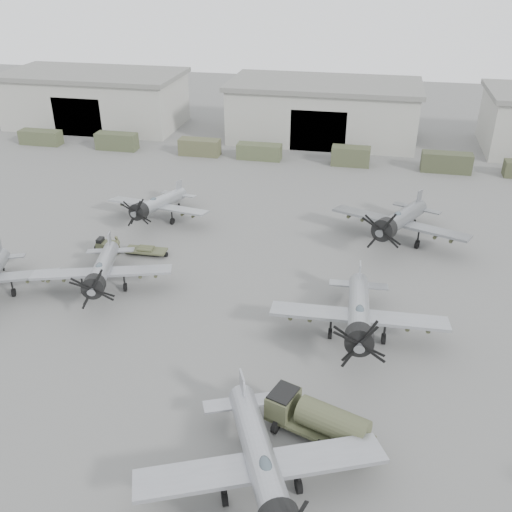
{
  "coord_description": "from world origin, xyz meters",
  "views": [
    {
      "loc": [
        7.84,
        -26.45,
        26.53
      ],
      "look_at": [
        -1.23,
        16.94,
        2.5
      ],
      "focal_mm": 40.0,
      "sensor_mm": 36.0,
      "label": 1
    }
  ],
  "objects_px": {
    "fuel_tanker": "(318,418)",
    "tug_trailer": "(122,248)",
    "aircraft_mid_1": "(101,271)",
    "aircraft_far_1": "(399,221)",
    "ground_crew": "(118,245)",
    "aircraft_mid_2": "(359,315)",
    "aircraft_near_1": "(263,467)",
    "aircraft_far_0": "(156,204)"
  },
  "relations": [
    {
      "from": "aircraft_far_0",
      "to": "aircraft_mid_2",
      "type": "bearing_deg",
      "value": -28.18
    },
    {
      "from": "ground_crew",
      "to": "aircraft_far_1",
      "type": "bearing_deg",
      "value": -62.65
    },
    {
      "from": "aircraft_near_1",
      "to": "aircraft_mid_2",
      "type": "height_order",
      "value": "aircraft_near_1"
    },
    {
      "from": "aircraft_near_1",
      "to": "tug_trailer",
      "type": "height_order",
      "value": "aircraft_near_1"
    },
    {
      "from": "aircraft_near_1",
      "to": "ground_crew",
      "type": "relative_size",
      "value": 6.94
    },
    {
      "from": "ground_crew",
      "to": "fuel_tanker",
      "type": "bearing_deg",
      "value": -121.26
    },
    {
      "from": "aircraft_far_0",
      "to": "tug_trailer",
      "type": "xyz_separation_m",
      "value": [
        -0.94,
        -7.48,
        -1.57
      ]
    },
    {
      "from": "aircraft_mid_2",
      "to": "ground_crew",
      "type": "distance_m",
      "value": 25.54
    },
    {
      "from": "aircraft_far_1",
      "to": "fuel_tanker",
      "type": "relative_size",
      "value": 2.0
    },
    {
      "from": "aircraft_far_0",
      "to": "fuel_tanker",
      "type": "xyz_separation_m",
      "value": [
        20.61,
        -27.51,
        -0.64
      ]
    },
    {
      "from": "aircraft_near_1",
      "to": "aircraft_mid_2",
      "type": "relative_size",
      "value": 1.0
    },
    {
      "from": "aircraft_mid_1",
      "to": "fuel_tanker",
      "type": "distance_m",
      "value": 23.8
    },
    {
      "from": "aircraft_far_0",
      "to": "aircraft_far_1",
      "type": "relative_size",
      "value": 0.84
    },
    {
      "from": "aircraft_mid_2",
      "to": "fuel_tanker",
      "type": "height_order",
      "value": "aircraft_mid_2"
    },
    {
      "from": "aircraft_mid_1",
      "to": "tug_trailer",
      "type": "relative_size",
      "value": 1.7
    },
    {
      "from": "aircraft_far_1",
      "to": "aircraft_mid_1",
      "type": "bearing_deg",
      "value": -128.9
    },
    {
      "from": "aircraft_mid_2",
      "to": "aircraft_far_1",
      "type": "distance_m",
      "value": 17.71
    },
    {
      "from": "aircraft_mid_1",
      "to": "aircraft_mid_2",
      "type": "relative_size",
      "value": 0.89
    },
    {
      "from": "aircraft_near_1",
      "to": "aircraft_far_1",
      "type": "height_order",
      "value": "aircraft_far_1"
    },
    {
      "from": "tug_trailer",
      "to": "ground_crew",
      "type": "distance_m",
      "value": 0.6
    },
    {
      "from": "aircraft_mid_2",
      "to": "ground_crew",
      "type": "height_order",
      "value": "aircraft_mid_2"
    },
    {
      "from": "aircraft_mid_2",
      "to": "fuel_tanker",
      "type": "relative_size",
      "value": 1.93
    },
    {
      "from": "aircraft_mid_1",
      "to": "tug_trailer",
      "type": "distance_m",
      "value": 7.59
    },
    {
      "from": "aircraft_mid_1",
      "to": "aircraft_far_0",
      "type": "xyz_separation_m",
      "value": [
        -0.55,
        14.73,
        -0.08
      ]
    },
    {
      "from": "aircraft_mid_1",
      "to": "fuel_tanker",
      "type": "xyz_separation_m",
      "value": [
        20.06,
        -12.78,
        -0.72
      ]
    },
    {
      "from": "aircraft_mid_2",
      "to": "aircraft_far_1",
      "type": "height_order",
      "value": "aircraft_far_1"
    },
    {
      "from": "aircraft_mid_1",
      "to": "ground_crew",
      "type": "relative_size",
      "value": 6.19
    },
    {
      "from": "fuel_tanker",
      "to": "tug_trailer",
      "type": "relative_size",
      "value": 0.98
    },
    {
      "from": "aircraft_far_0",
      "to": "ground_crew",
      "type": "relative_size",
      "value": 6.02
    },
    {
      "from": "aircraft_mid_2",
      "to": "aircraft_far_1",
      "type": "xyz_separation_m",
      "value": [
        3.09,
        17.44,
        0.11
      ]
    },
    {
      "from": "tug_trailer",
      "to": "aircraft_far_0",
      "type": "bearing_deg",
      "value": 81.2
    },
    {
      "from": "fuel_tanker",
      "to": "aircraft_mid_1",
      "type": "bearing_deg",
      "value": 167.15
    },
    {
      "from": "tug_trailer",
      "to": "aircraft_near_1",
      "type": "bearing_deg",
      "value": -54.44
    },
    {
      "from": "aircraft_far_1",
      "to": "aircraft_near_1",
      "type": "bearing_deg",
      "value": -82.19
    },
    {
      "from": "fuel_tanker",
      "to": "tug_trailer",
      "type": "xyz_separation_m",
      "value": [
        -21.55,
        20.04,
        -0.93
      ]
    },
    {
      "from": "aircraft_mid_1",
      "to": "aircraft_far_0",
      "type": "distance_m",
      "value": 14.74
    },
    {
      "from": "aircraft_near_1",
      "to": "aircraft_far_0",
      "type": "relative_size",
      "value": 1.15
    },
    {
      "from": "fuel_tanker",
      "to": "aircraft_far_1",
      "type": "bearing_deg",
      "value": 99.47
    },
    {
      "from": "aircraft_near_1",
      "to": "aircraft_mid_2",
      "type": "distance_m",
      "value": 15.96
    },
    {
      "from": "tug_trailer",
      "to": "ground_crew",
      "type": "xyz_separation_m",
      "value": [
        -0.23,
        -0.34,
        0.44
      ]
    },
    {
      "from": "aircraft_mid_2",
      "to": "tug_trailer",
      "type": "bearing_deg",
      "value": 154.87
    },
    {
      "from": "aircraft_mid_1",
      "to": "fuel_tanker",
      "type": "relative_size",
      "value": 1.73
    }
  ]
}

